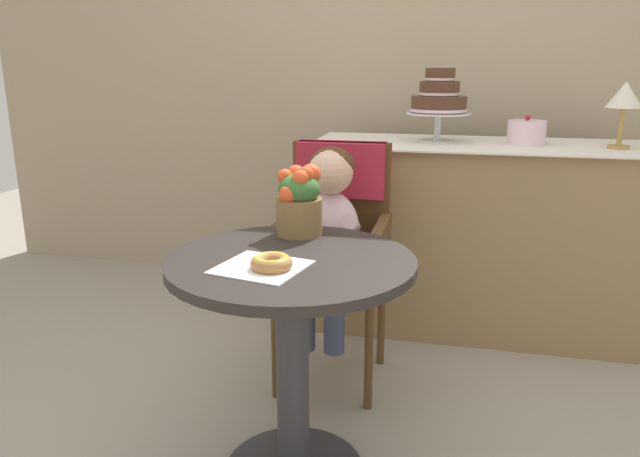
{
  "coord_description": "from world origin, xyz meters",
  "views": [
    {
      "loc": [
        0.45,
        -1.57,
        1.26
      ],
      "look_at": [
        0.05,
        0.15,
        0.77
      ],
      "focal_mm": 33.61,
      "sensor_mm": 36.0,
      "label": 1
    }
  ],
  "objects": [
    {
      "name": "back_wall",
      "position": [
        0.0,
        1.85,
        1.35
      ],
      "size": [
        4.8,
        0.1,
        2.7
      ],
      "primitive_type": "cube",
      "color": "tan",
      "rests_on": "ground"
    },
    {
      "name": "cafe_table",
      "position": [
        0.0,
        0.0,
        0.51
      ],
      "size": [
        0.72,
        0.72,
        0.72
      ],
      "color": "#282321",
      "rests_on": "ground"
    },
    {
      "name": "wicker_chair",
      "position": [
        -0.01,
        0.7,
        0.64
      ],
      "size": [
        0.42,
        0.45,
        0.95
      ],
      "rotation": [
        0.0,
        0.0,
        -0.01
      ],
      "color": "brown",
      "rests_on": "ground"
    },
    {
      "name": "seated_child",
      "position": [
        -0.01,
        0.55,
        0.68
      ],
      "size": [
        0.27,
        0.32,
        0.73
      ],
      "color": "silver",
      "rests_on": "ground"
    },
    {
      "name": "paper_napkin",
      "position": [
        -0.06,
        -0.1,
        0.72
      ],
      "size": [
        0.27,
        0.26,
        0.0
      ],
      "primitive_type": "cube",
      "rotation": [
        0.0,
        0.0,
        -0.21
      ],
      "color": "white",
      "rests_on": "cafe_table"
    },
    {
      "name": "donut_front",
      "position": [
        -0.02,
        -0.11,
        0.74
      ],
      "size": [
        0.11,
        0.11,
        0.04
      ],
      "color": "#AD7542",
      "rests_on": "cafe_table"
    },
    {
      "name": "flower_vase",
      "position": [
        -0.04,
        0.24,
        0.83
      ],
      "size": [
        0.15,
        0.15,
        0.23
      ],
      "color": "brown",
      "rests_on": "cafe_table"
    },
    {
      "name": "display_counter",
      "position": [
        0.55,
        1.3,
        0.45
      ],
      "size": [
        1.56,
        0.62,
        0.9
      ],
      "color": "#93754C",
      "rests_on": "ground"
    },
    {
      "name": "tiered_cake_stand",
      "position": [
        0.35,
        1.3,
        1.1
      ],
      "size": [
        0.3,
        0.3,
        0.34
      ],
      "color": "silver",
      "rests_on": "display_counter"
    },
    {
      "name": "round_layer_cake",
      "position": [
        0.75,
        1.31,
        0.95
      ],
      "size": [
        0.17,
        0.17,
        0.13
      ],
      "color": "silver",
      "rests_on": "display_counter"
    },
    {
      "name": "table_lamp",
      "position": [
        1.12,
        1.25,
        1.12
      ],
      "size": [
        0.15,
        0.15,
        0.28
      ],
      "color": "#B28C47",
      "rests_on": "display_counter"
    }
  ]
}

